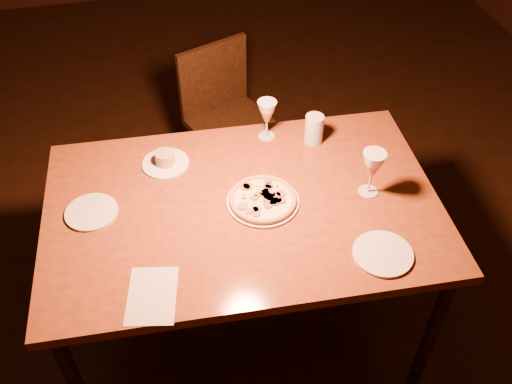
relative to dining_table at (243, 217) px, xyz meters
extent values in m
plane|color=black|center=(-0.13, 0.29, -0.76)|extent=(7.00, 7.00, 0.00)
cube|color=brown|center=(0.00, 0.00, 0.05)|extent=(1.62, 1.10, 0.04)
cylinder|color=black|center=(-0.68, 0.48, -0.37)|extent=(0.06, 0.06, 0.79)
cylinder|color=black|center=(0.68, -0.48, -0.37)|extent=(0.06, 0.06, 0.79)
cylinder|color=black|center=(0.74, 0.39, -0.37)|extent=(0.06, 0.06, 0.79)
cube|color=black|center=(0.16, 0.98, -0.30)|extent=(0.55, 0.55, 0.04)
cube|color=black|center=(0.09, 1.16, -0.08)|extent=(0.41, 0.18, 0.41)
cylinder|color=black|center=(0.06, 0.76, -0.54)|extent=(0.04, 0.04, 0.44)
cylinder|color=black|center=(-0.07, 1.08, -0.54)|extent=(0.04, 0.04, 0.44)
cylinder|color=black|center=(0.38, 0.88, -0.54)|extent=(0.04, 0.04, 0.44)
cylinder|color=black|center=(0.26, 1.20, -0.54)|extent=(0.04, 0.04, 0.44)
cylinder|color=silver|center=(0.08, -0.01, 0.08)|extent=(0.29, 0.29, 0.01)
cylinder|color=#FCE4AE|center=(0.08, -0.01, 0.09)|extent=(0.26, 0.26, 0.01)
torus|color=tan|center=(0.08, -0.01, 0.09)|extent=(0.27, 0.27, 0.02)
cylinder|color=silver|center=(-0.27, 0.31, 0.08)|extent=(0.20, 0.20, 0.01)
cylinder|color=tan|center=(-0.27, 0.31, 0.11)|extent=(0.08, 0.08, 0.05)
cylinder|color=silver|center=(0.39, 0.31, 0.14)|extent=(0.08, 0.08, 0.14)
cylinder|color=silver|center=(-0.58, 0.09, 0.08)|extent=(0.20, 0.20, 0.01)
cylinder|color=silver|center=(0.44, -0.37, 0.08)|extent=(0.22, 0.22, 0.01)
cube|color=beige|center=(-0.40, -0.36, 0.07)|extent=(0.21, 0.27, 0.00)
sphere|color=#EE7442|center=(0.00, 0.00, 0.84)|extent=(0.12, 0.12, 0.12)
camera|label=1|loc=(-0.32, -1.56, 1.67)|focal=40.00mm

